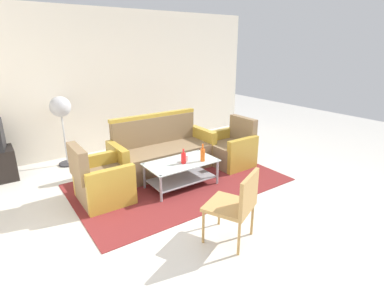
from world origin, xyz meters
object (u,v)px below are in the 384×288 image
object	(u,v)px
coffee_table	(181,170)
pedestal_fan	(61,111)
armchair_right	(231,150)
cup	(186,158)
couch	(163,153)
bottle_orange	(203,155)
wicker_chair	(237,202)
armchair_left	(101,182)
bottle_red	(184,158)

from	to	relation	value
coffee_table	pedestal_fan	bearing A→B (deg)	121.95
armchair_right	cup	xyz separation A→B (m)	(-1.17, -0.26, 0.17)
couch	coffee_table	world-z (taller)	couch
pedestal_fan	cup	bearing A→B (deg)	-56.56
bottle_orange	wicker_chair	distance (m)	1.47
armchair_right	pedestal_fan	bearing A→B (deg)	54.27
armchair_left	coffee_table	distance (m)	1.20
armchair_left	pedestal_fan	size ratio (longest dim) A/B	0.67
cup	armchair_right	bearing A→B (deg)	12.43
couch	wicker_chair	world-z (taller)	couch
wicker_chair	couch	bearing A→B (deg)	55.80
armchair_right	bottle_red	bearing A→B (deg)	103.00
bottle_orange	bottle_red	distance (m)	0.31
armchair_right	coffee_table	world-z (taller)	armchair_right
armchair_left	wicker_chair	distance (m)	2.01
coffee_table	cup	world-z (taller)	cup
armchair_right	bottle_orange	world-z (taller)	armchair_right
armchair_right	coffee_table	xyz separation A→B (m)	(-1.25, -0.24, -0.02)
bottle_orange	cup	world-z (taller)	bottle_orange
cup	bottle_red	bearing A→B (deg)	-150.27
cup	wicker_chair	world-z (taller)	wicker_chair
armchair_left	coffee_table	size ratio (longest dim) A/B	0.77
wicker_chair	armchair_right	bearing A→B (deg)	23.94
couch	bottle_orange	bearing A→B (deg)	102.54
bottle_orange	wicker_chair	size ratio (longest dim) A/B	0.33
bottle_red	armchair_right	bearing A→B (deg)	13.74
bottle_red	cup	bearing A→B (deg)	29.73
armchair_right	coffee_table	bearing A→B (deg)	100.07
coffee_table	bottle_orange	bearing A→B (deg)	-28.27
bottle_red	wicker_chair	bearing A→B (deg)	-100.14
armchair_left	wicker_chair	xyz separation A→B (m)	(0.91, -1.78, 0.21)
armchair_left	coffee_table	xyz separation A→B (m)	(1.17, -0.26, -0.02)
cup	wicker_chair	xyz separation A→B (m)	(-0.34, -1.50, 0.03)
coffee_table	bottle_red	distance (m)	0.24
bottle_orange	wicker_chair	world-z (taller)	wicker_chair
couch	coffee_table	size ratio (longest dim) A/B	1.64
couch	armchair_left	bearing A→B (deg)	20.54
armchair_right	bottle_orange	distance (m)	1.06
armchair_left	pedestal_fan	distance (m)	1.86
armchair_right	cup	world-z (taller)	armchair_right
bottle_orange	cup	distance (m)	0.26
couch	cup	world-z (taller)	couch
couch	cup	distance (m)	0.77
bottle_red	cup	xyz separation A→B (m)	(0.09, 0.05, -0.04)
bottle_orange	bottle_red	xyz separation A→B (m)	(-0.29, 0.09, -0.02)
armchair_right	pedestal_fan	xyz separation A→B (m)	(-2.48, 1.74, 0.73)
armchair_right	pedestal_fan	size ratio (longest dim) A/B	0.67
bottle_red	pedestal_fan	world-z (taller)	pedestal_fan
bottle_orange	armchair_left	bearing A→B (deg)	163.95
couch	coffee_table	bearing A→B (deg)	82.86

